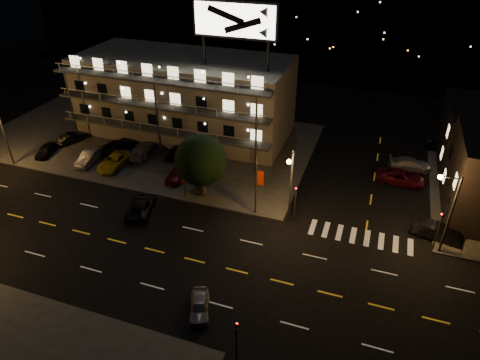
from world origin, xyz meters
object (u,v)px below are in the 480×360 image
(side_car_0, at_px, (437,232))
(road_car_east, at_px, (199,306))
(tree, at_px, (200,162))
(road_car_west, at_px, (141,206))
(lot_car_4, at_px, (203,183))
(lot_car_2, at_px, (114,161))
(lot_car_7, at_px, (142,150))

(side_car_0, xyz_separation_m, road_car_east, (-17.53, -15.44, -0.13))
(tree, distance_m, road_car_west, 7.59)
(tree, xyz_separation_m, lot_car_4, (-0.54, 1.47, -3.57))
(tree, height_order, side_car_0, tree)
(tree, relative_size, lot_car_2, 1.38)
(tree, height_order, lot_car_4, tree)
(lot_car_4, bearing_deg, lot_car_7, 148.76)
(side_car_0, distance_m, road_car_west, 29.00)
(lot_car_7, xyz_separation_m, side_car_0, (34.50, -5.12, -0.15))
(lot_car_4, distance_m, road_car_east, 17.50)
(lot_car_7, bearing_deg, lot_car_4, 146.33)
(tree, bearing_deg, side_car_0, 1.85)
(road_car_east, bearing_deg, side_car_0, 19.76)
(lot_car_2, bearing_deg, road_car_west, -44.24)
(lot_car_4, bearing_deg, side_car_0, -9.50)
(tree, distance_m, road_car_east, 16.36)
(tree, relative_size, lot_car_4, 1.95)
(lot_car_2, relative_size, road_car_east, 1.42)
(lot_car_2, xyz_separation_m, side_car_0, (36.20, -1.46, -0.11))
(lot_car_4, bearing_deg, road_car_east, -75.18)
(lot_car_2, relative_size, lot_car_4, 1.41)
(tree, bearing_deg, road_car_west, -135.36)
(lot_car_7, bearing_deg, road_car_east, 119.23)
(road_car_east, distance_m, road_car_west, 14.82)
(lot_car_2, relative_size, lot_car_7, 0.99)
(tree, distance_m, lot_car_4, 3.90)
(tree, height_order, road_car_east, tree)
(lot_car_4, height_order, lot_car_7, lot_car_7)
(lot_car_4, xyz_separation_m, road_car_east, (6.74, -16.15, -0.15))
(tree, distance_m, lot_car_2, 13.13)
(lot_car_2, relative_size, side_car_0, 1.13)
(lot_car_7, bearing_deg, road_car_west, 109.35)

